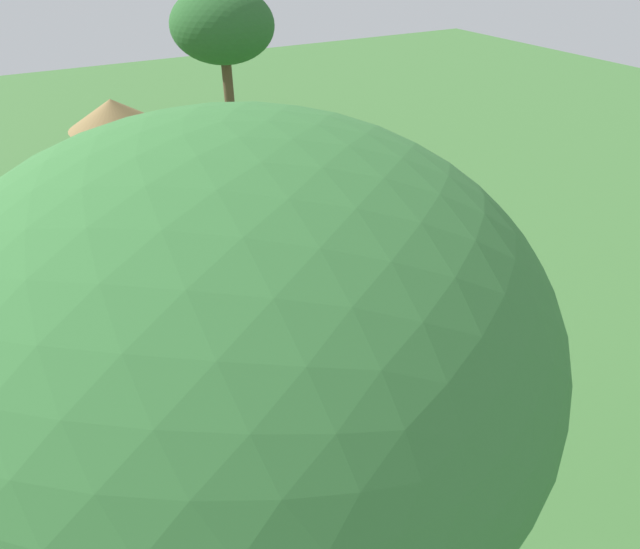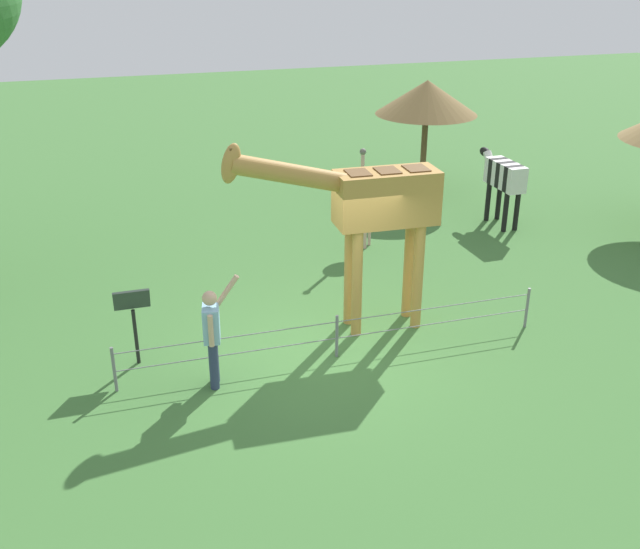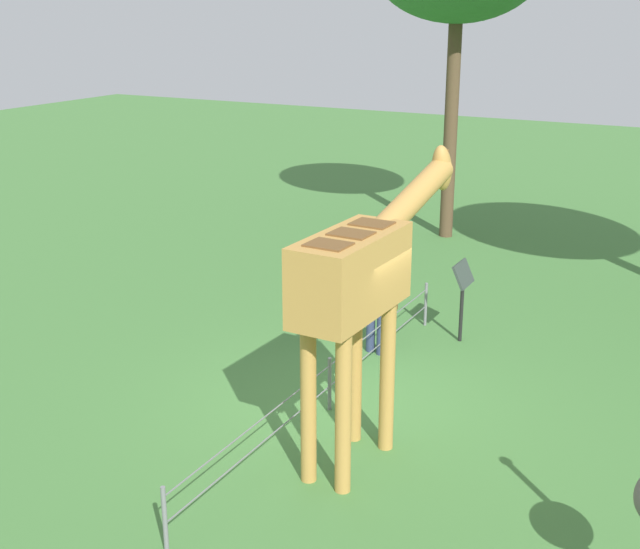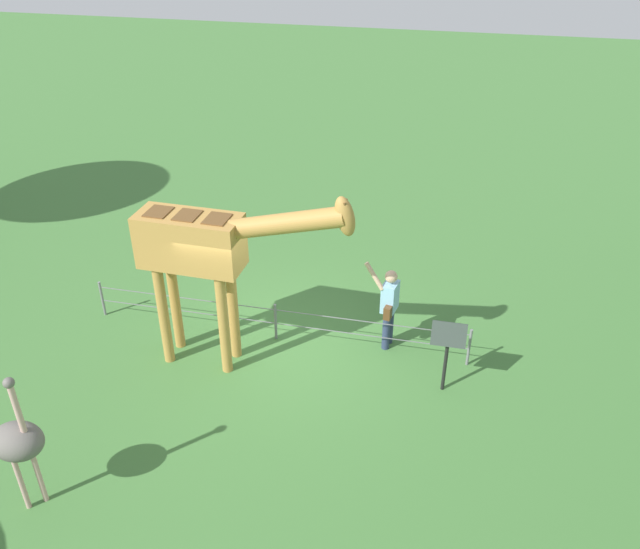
{
  "view_description": "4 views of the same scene",
  "coord_description": "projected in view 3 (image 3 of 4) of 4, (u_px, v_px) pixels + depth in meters",
  "views": [
    {
      "loc": [
        9.14,
        -5.58,
        7.8
      ],
      "look_at": [
        0.67,
        -0.9,
        1.36
      ],
      "focal_mm": 29.61,
      "sensor_mm": 36.0,
      "label": 1
    },
    {
      "loc": [
        3.3,
        10.03,
        6.14
      ],
      "look_at": [
        0.31,
        0.23,
        1.54
      ],
      "focal_mm": 41.13,
      "sensor_mm": 36.0,
      "label": 2
    },
    {
      "loc": [
        -9.02,
        -4.51,
        5.21
      ],
      "look_at": [
        0.43,
        0.53,
        1.72
      ],
      "focal_mm": 47.14,
      "sensor_mm": 36.0,
      "label": 3
    },
    {
      "loc": [
        2.98,
        -9.28,
        7.36
      ],
      "look_at": [
        0.75,
        0.56,
        1.26
      ],
      "focal_mm": 36.81,
      "sensor_mm": 36.0,
      "label": 4
    }
  ],
  "objects": [
    {
      "name": "ground_plane",
      "position": [
        340.0,
        412.0,
        11.2
      ],
      "size": [
        60.0,
        60.0,
        0.0
      ],
      "primitive_type": "plane",
      "color": "#427538"
    },
    {
      "name": "giraffe",
      "position": [
        362.0,
        278.0,
        9.5
      ],
      "size": [
        3.62,
        0.76,
        3.46
      ],
      "color": "#BC8942",
      "rests_on": "ground_plane"
    },
    {
      "name": "visitor",
      "position": [
        377.0,
        298.0,
        12.81
      ],
      "size": [
        0.62,
        0.59,
        1.76
      ],
      "color": "navy",
      "rests_on": "ground_plane"
    },
    {
      "name": "info_sign",
      "position": [
        463.0,
        285.0,
        13.26
      ],
      "size": [
        0.56,
        0.21,
        1.32
      ],
      "color": "black",
      "rests_on": "ground_plane"
    },
    {
      "name": "wire_fence",
      "position": [
        330.0,
        382.0,
        11.14
      ],
      "size": [
        7.05,
        0.05,
        0.75
      ],
      "color": "slate",
      "rests_on": "ground_plane"
    }
  ]
}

